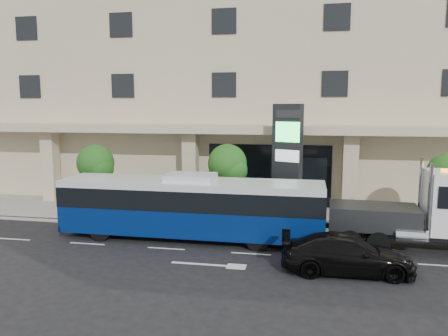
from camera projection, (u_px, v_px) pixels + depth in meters
The scene contains 11 objects.
ground at pixel (255, 244), 21.17m from camera, with size 120.00×120.00×0.00m, color black.
sidewalk at pixel (264, 217), 26.02m from camera, with size 120.00×6.00×0.15m, color gray.
curb at pixel (259, 231), 23.10m from camera, with size 120.00×0.30×0.15m, color gray.
convention_center at pixel (278, 64), 34.79m from camera, with size 60.00×17.60×20.00m.
tree_left at pixel (96, 165), 26.04m from camera, with size 2.27×2.20×4.22m.
tree_mid at pixel (228, 166), 24.57m from camera, with size 2.28×2.20×4.38m.
tree_right at pixel (447, 176), 22.51m from camera, with size 2.10×2.00×4.04m.
city_bus at pixel (191, 206), 21.70m from camera, with size 13.07×2.85×3.31m.
tow_truck at pixel (429, 214), 19.89m from camera, with size 9.24×2.72×4.20m.
black_sedan at pixel (347, 254), 17.40m from camera, with size 2.12×5.22×1.51m, color black.
signage_pylon at pixel (287, 162), 24.49m from camera, with size 1.73×1.21×6.61m.
Camera 1 is at (2.27, -20.38, 6.59)m, focal length 35.00 mm.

